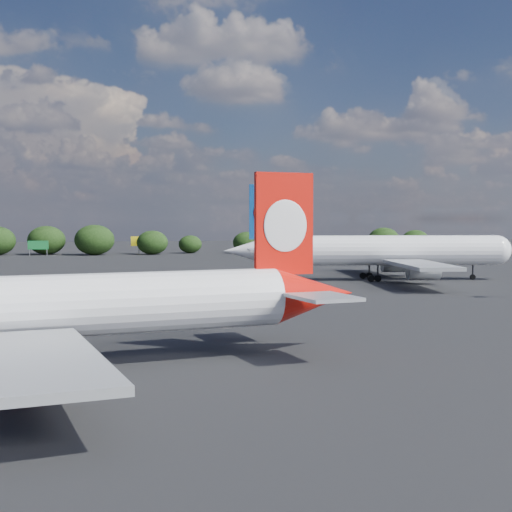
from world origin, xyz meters
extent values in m
plane|color=black|center=(0.00, 60.00, 0.00)|extent=(500.00, 500.00, 0.00)
cylinder|color=white|center=(0.00, 8.07, 4.67)|extent=(35.74, 11.67, 4.67)
cone|color=red|center=(21.07, 12.36, 4.67)|extent=(8.26, 6.07, 4.67)
cube|color=red|center=(18.32, 11.80, 10.66)|extent=(5.13, 1.48, 8.41)
ellipsoid|color=white|center=(18.37, 11.53, 10.49)|extent=(3.88, 0.97, 4.30)
ellipsoid|color=white|center=(18.26, 12.07, 10.49)|extent=(3.88, 0.97, 4.30)
cube|color=#9B9EA2|center=(20.26, 6.95, 5.05)|extent=(5.24, 6.34, 0.28)
cube|color=#9B9EA2|center=(18.21, 17.03, 5.05)|extent=(5.24, 6.34, 0.28)
cube|color=#9B9EA2|center=(0.59, -4.22, 3.18)|extent=(9.69, 19.53, 0.51)
cube|color=#9B9EA2|center=(-4.26, 19.60, 3.18)|extent=(9.69, 19.53, 0.51)
cylinder|color=red|center=(-2.18, -0.01, 1.96)|extent=(5.08, 3.41, 2.52)
cube|color=#9B9EA2|center=(-2.18, -0.01, 2.62)|extent=(2.07, 0.69, 1.12)
cylinder|color=black|center=(2.39, 5.69, 1.40)|extent=(0.31, 0.31, 2.34)
cylinder|color=black|center=(2.39, 5.69, 0.51)|extent=(1.09, 0.62, 1.03)
cylinder|color=black|center=(3.40, 5.90, 0.51)|extent=(1.09, 0.62, 1.03)
cylinder|color=black|center=(1.27, 11.19, 1.40)|extent=(0.31, 0.31, 2.34)
cylinder|color=black|center=(1.27, 11.19, 0.51)|extent=(1.09, 0.62, 1.03)
cylinder|color=black|center=(2.28, 11.39, 0.51)|extent=(1.09, 0.62, 1.03)
cylinder|color=white|center=(52.26, 75.32, 5.39)|extent=(41.30, 10.33, 5.39)
sphere|color=white|center=(72.59, 72.82, 5.39)|extent=(6.00, 6.00, 5.39)
cone|color=white|center=(27.66, 78.33, 5.39)|extent=(9.21, 6.40, 5.39)
cube|color=navy|center=(30.87, 77.94, 12.29)|extent=(5.95, 1.26, 9.70)
ellipsoid|color=red|center=(30.83, 77.62, 12.09)|extent=(4.52, 0.76, 4.96)
ellipsoid|color=red|center=(30.91, 78.26, 12.09)|extent=(4.52, 0.76, 4.96)
cube|color=#9B9EA2|center=(29.08, 72.19, 5.82)|extent=(5.60, 7.01, 0.32)
cube|color=#9B9EA2|center=(30.52, 83.95, 5.82)|extent=(5.60, 7.01, 0.32)
cube|color=#9B9EA2|center=(52.70, 61.15, 3.66)|extent=(9.58, 22.25, 0.59)
cube|color=#9B9EA2|center=(56.11, 88.96, 3.66)|extent=(9.58, 22.25, 0.59)
cylinder|color=#9B9EA2|center=(55.49, 66.23, 2.26)|extent=(5.70, 3.54, 2.91)
cube|color=#9B9EA2|center=(55.49, 66.23, 3.02)|extent=(2.39, 0.61, 1.29)
cylinder|color=#9B9EA2|center=(57.59, 83.35, 2.26)|extent=(5.70, 3.54, 2.91)
cube|color=#9B9EA2|center=(57.59, 83.35, 3.02)|extent=(2.39, 0.61, 1.29)
cylinder|color=black|center=(49.73, 72.37, 1.62)|extent=(0.34, 0.34, 2.69)
cylinder|color=black|center=(49.73, 72.37, 0.59)|extent=(1.24, 0.63, 1.19)
cylinder|color=black|center=(48.55, 72.51, 0.59)|extent=(1.24, 0.63, 1.19)
cylinder|color=black|center=(50.52, 78.79, 1.62)|extent=(0.34, 0.34, 2.69)
cylinder|color=black|center=(50.52, 78.79, 0.59)|extent=(1.24, 0.63, 1.19)
cylinder|color=black|center=(49.34, 78.93, 0.59)|extent=(1.24, 0.63, 1.19)
cylinder|color=black|center=(68.31, 73.35, 1.56)|extent=(0.29, 0.29, 2.69)
cylinder|color=black|center=(68.31, 73.35, 0.48)|extent=(1.01, 0.49, 0.97)
cube|color=#156B2F|center=(-18.00, 176.00, 3.20)|extent=(6.00, 0.30, 2.60)
cylinder|color=gray|center=(-20.50, 176.00, 1.00)|extent=(0.20, 0.20, 2.00)
cylinder|color=gray|center=(-15.50, 176.00, 1.00)|extent=(0.20, 0.20, 2.00)
cube|color=yellow|center=(12.00, 182.00, 4.00)|extent=(5.00, 0.30, 3.00)
cylinder|color=gray|center=(12.00, 182.00, 1.25)|extent=(0.30, 0.30, 2.50)
ellipsoid|color=black|center=(-16.18, 182.69, 4.44)|extent=(11.54, 9.76, 8.87)
ellipsoid|color=black|center=(-1.54, 176.48, 4.63)|extent=(12.04, 10.18, 9.26)
ellipsoid|color=black|center=(15.91, 176.50, 3.70)|extent=(9.63, 8.15, 7.41)
ellipsoid|color=black|center=(28.30, 182.91, 2.87)|extent=(7.47, 6.32, 5.74)
ellipsoid|color=black|center=(45.85, 177.69, 3.47)|extent=(9.03, 7.64, 6.95)
ellipsoid|color=black|center=(60.35, 178.76, 3.89)|extent=(10.11, 8.55, 7.77)
ellipsoid|color=black|center=(75.26, 178.50, 2.85)|extent=(7.40, 6.26, 5.69)
ellipsoid|color=black|center=(92.59, 179.11, 4.07)|extent=(10.59, 8.96, 8.15)
ellipsoid|color=black|center=(103.85, 179.19, 3.66)|extent=(9.51, 8.05, 7.31)
camera|label=1|loc=(4.62, -45.42, 11.07)|focal=50.00mm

